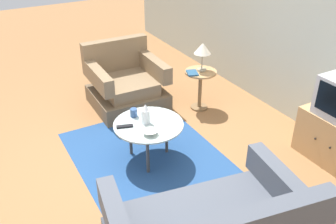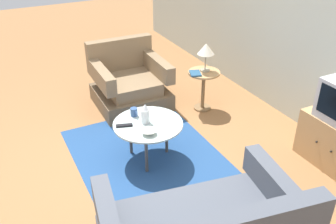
{
  "view_description": "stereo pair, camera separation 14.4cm",
  "coord_description": "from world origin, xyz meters",
  "px_view_note": "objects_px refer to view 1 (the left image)",
  "views": [
    {
      "loc": [
        3.07,
        -1.38,
        2.61
      ],
      "look_at": [
        -0.09,
        0.38,
        0.55
      ],
      "focal_mm": 39.88,
      "sensor_mm": 36.0,
      "label": 1
    },
    {
      "loc": [
        3.14,
        -1.25,
        2.61
      ],
      "look_at": [
        -0.09,
        0.38,
        0.55
      ],
      "focal_mm": 39.88,
      "sensor_mm": 36.0,
      "label": 2
    }
  ],
  "objects_px": {
    "armchair": "(125,85)",
    "vase": "(146,114)",
    "mug": "(134,113)",
    "tv_remote_dark": "(125,126)",
    "coffee_table": "(148,127)",
    "bowl": "(150,133)",
    "side_table": "(200,82)",
    "table_lamp": "(203,49)",
    "book": "(192,73)"
  },
  "relations": [
    {
      "from": "armchair",
      "to": "vase",
      "type": "distance_m",
      "value": 1.42
    },
    {
      "from": "table_lamp",
      "to": "book",
      "type": "distance_m",
      "value": 0.34
    },
    {
      "from": "table_lamp",
      "to": "tv_remote_dark",
      "type": "distance_m",
      "value": 1.66
    },
    {
      "from": "coffee_table",
      "to": "bowl",
      "type": "relative_size",
      "value": 4.84
    },
    {
      "from": "armchair",
      "to": "table_lamp",
      "type": "xyz_separation_m",
      "value": [
        0.61,
        0.89,
        0.57
      ]
    },
    {
      "from": "side_table",
      "to": "bowl",
      "type": "bearing_deg",
      "value": -53.12
    },
    {
      "from": "mug",
      "to": "bowl",
      "type": "relative_size",
      "value": 0.81
    },
    {
      "from": "armchair",
      "to": "table_lamp",
      "type": "bearing_deg",
      "value": 146.12
    },
    {
      "from": "table_lamp",
      "to": "bowl",
      "type": "bearing_deg",
      "value": -53.11
    },
    {
      "from": "vase",
      "to": "side_table",
      "type": "bearing_deg",
      "value": 120.9
    },
    {
      "from": "vase",
      "to": "mug",
      "type": "xyz_separation_m",
      "value": [
        -0.2,
        -0.05,
        -0.06
      ]
    },
    {
      "from": "bowl",
      "to": "coffee_table",
      "type": "bearing_deg",
      "value": 158.61
    },
    {
      "from": "table_lamp",
      "to": "side_table",
      "type": "bearing_deg",
      "value": -52.96
    },
    {
      "from": "side_table",
      "to": "bowl",
      "type": "height_order",
      "value": "side_table"
    },
    {
      "from": "armchair",
      "to": "side_table",
      "type": "relative_size",
      "value": 1.72
    },
    {
      "from": "mug",
      "to": "tv_remote_dark",
      "type": "height_order",
      "value": "mug"
    },
    {
      "from": "vase",
      "to": "bowl",
      "type": "height_order",
      "value": "vase"
    },
    {
      "from": "book",
      "to": "table_lamp",
      "type": "bearing_deg",
      "value": 119.17
    },
    {
      "from": "armchair",
      "to": "mug",
      "type": "relative_size",
      "value": 7.57
    },
    {
      "from": "book",
      "to": "bowl",
      "type": "bearing_deg",
      "value": -30.32
    },
    {
      "from": "armchair",
      "to": "vase",
      "type": "xyz_separation_m",
      "value": [
        1.35,
        -0.33,
        0.28
      ]
    },
    {
      "from": "table_lamp",
      "to": "armchair",
      "type": "bearing_deg",
      "value": -124.78
    },
    {
      "from": "table_lamp",
      "to": "book",
      "type": "relative_size",
      "value": 1.71
    },
    {
      "from": "bowl",
      "to": "tv_remote_dark",
      "type": "xyz_separation_m",
      "value": [
        -0.26,
        -0.18,
        -0.01
      ]
    },
    {
      "from": "tv_remote_dark",
      "to": "side_table",
      "type": "bearing_deg",
      "value": 42.52
    },
    {
      "from": "coffee_table",
      "to": "book",
      "type": "height_order",
      "value": "book"
    },
    {
      "from": "table_lamp",
      "to": "bowl",
      "type": "distance_m",
      "value": 1.64
    },
    {
      "from": "coffee_table",
      "to": "mug",
      "type": "distance_m",
      "value": 0.25
    },
    {
      "from": "mug",
      "to": "bowl",
      "type": "xyz_separation_m",
      "value": [
        0.42,
        -0.01,
        -0.02
      ]
    },
    {
      "from": "vase",
      "to": "coffee_table",
      "type": "bearing_deg",
      "value": 37.93
    },
    {
      "from": "mug",
      "to": "book",
      "type": "relative_size",
      "value": 0.57
    },
    {
      "from": "armchair",
      "to": "mug",
      "type": "height_order",
      "value": "armchair"
    },
    {
      "from": "table_lamp",
      "to": "mug",
      "type": "height_order",
      "value": "table_lamp"
    },
    {
      "from": "coffee_table",
      "to": "mug",
      "type": "bearing_deg",
      "value": -161.84
    },
    {
      "from": "tv_remote_dark",
      "to": "vase",
      "type": "bearing_deg",
      "value": 8.99
    },
    {
      "from": "coffee_table",
      "to": "bowl",
      "type": "distance_m",
      "value": 0.23
    },
    {
      "from": "book",
      "to": "armchair",
      "type": "bearing_deg",
      "value": -112.36
    },
    {
      "from": "side_table",
      "to": "vase",
      "type": "xyz_separation_m",
      "value": [
        0.71,
        -1.19,
        0.18
      ]
    },
    {
      "from": "vase",
      "to": "mug",
      "type": "height_order",
      "value": "vase"
    },
    {
      "from": "mug",
      "to": "tv_remote_dark",
      "type": "relative_size",
      "value": 0.7
    },
    {
      "from": "tv_remote_dark",
      "to": "book",
      "type": "xyz_separation_m",
      "value": [
        -0.67,
        1.28,
        0.1
      ]
    },
    {
      "from": "vase",
      "to": "tv_remote_dark",
      "type": "bearing_deg",
      "value": -98.11
    },
    {
      "from": "coffee_table",
      "to": "side_table",
      "type": "bearing_deg",
      "value": 122.08
    },
    {
      "from": "coffee_table",
      "to": "book",
      "type": "bearing_deg",
      "value": 125.22
    },
    {
      "from": "bowl",
      "to": "mug",
      "type": "bearing_deg",
      "value": 178.82
    },
    {
      "from": "coffee_table",
      "to": "vase",
      "type": "xyz_separation_m",
      "value": [
        -0.02,
        -0.02,
        0.15
      ]
    },
    {
      "from": "table_lamp",
      "to": "book",
      "type": "bearing_deg",
      "value": -80.48
    },
    {
      "from": "bowl",
      "to": "tv_remote_dark",
      "type": "height_order",
      "value": "bowl"
    },
    {
      "from": "armchair",
      "to": "bowl",
      "type": "distance_m",
      "value": 1.63
    },
    {
      "from": "tv_remote_dark",
      "to": "coffee_table",
      "type": "bearing_deg",
      "value": 4.63
    }
  ]
}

